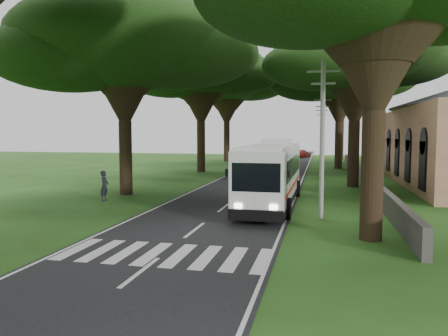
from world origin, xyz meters
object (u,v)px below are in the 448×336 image
at_px(pole_mid, 322,134).
at_px(distant_car_c, 302,153).
at_px(distant_car_a, 273,159).
at_px(distant_car_b, 264,157).
at_px(pedestrian, 104,186).
at_px(pole_far, 322,134).
at_px(pole_near, 322,136).
at_px(coach_bus, 272,173).

distance_m(pole_mid, distant_car_c, 34.73).
bearing_deg(pole_mid, distant_car_a, 111.73).
height_order(distant_car_a, distant_car_b, distant_car_a).
bearing_deg(pedestrian, distant_car_a, -17.16).
xyz_separation_m(pole_mid, distant_car_b, (-8.50, 23.77, -3.54)).
distance_m(pole_far, distant_car_c, 15.18).
height_order(distant_car_b, distant_car_c, distant_car_c).
bearing_deg(pole_mid, pole_far, 90.00).
height_order(pole_mid, distant_car_a, pole_mid).
bearing_deg(pedestrian, pole_near, -106.94).
distance_m(pole_mid, distant_car_b, 25.49).
relative_size(pole_mid, distant_car_c, 1.71).
distance_m(pole_near, pedestrian, 14.24).
bearing_deg(coach_bus, distant_car_b, 98.34).
bearing_deg(pole_mid, distant_car_b, 109.68).
bearing_deg(distant_car_c, coach_bus, 109.41).
xyz_separation_m(distant_car_a, distant_car_c, (2.96, 18.58, -0.05)).
xyz_separation_m(distant_car_c, pedestrian, (-10.22, -51.45, 0.26)).
height_order(distant_car_a, pedestrian, pedestrian).
height_order(distant_car_a, distant_car_c, distant_car_a).
relative_size(coach_bus, distant_car_c, 2.65).
height_order(coach_bus, distant_car_c, coach_bus).
relative_size(pole_far, coach_bus, 0.65).
distance_m(distant_car_a, distant_car_c, 18.82).
bearing_deg(distant_car_a, distant_car_b, -75.62).
relative_size(pole_far, distant_car_c, 1.71).
bearing_deg(distant_car_b, pole_mid, -53.52).
xyz_separation_m(coach_bus, distant_car_c, (-0.44, 50.88, -1.26)).
xyz_separation_m(distant_car_a, distant_car_b, (-2.20, 7.96, -0.13)).
xyz_separation_m(pole_near, distant_car_b, (-8.50, 43.77, -3.54)).
xyz_separation_m(coach_bus, distant_car_a, (-3.40, 32.30, -1.20)).
height_order(pole_far, distant_car_a, pole_far).
height_order(coach_bus, distant_car_a, coach_bus).
height_order(pole_near, pedestrian, pole_near).
bearing_deg(pole_far, pole_mid, -90.00).
bearing_deg(distant_car_b, pole_far, -7.12).
xyz_separation_m(pole_far, pedestrian, (-13.56, -37.06, -3.21)).
bearing_deg(coach_bus, distant_car_a, 96.43).
xyz_separation_m(distant_car_b, pedestrian, (-5.06, -40.83, 0.33)).
bearing_deg(pole_far, distant_car_b, 156.08).
distance_m(distant_car_a, pedestrian, 33.66).
height_order(pole_far, pedestrian, pole_far).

